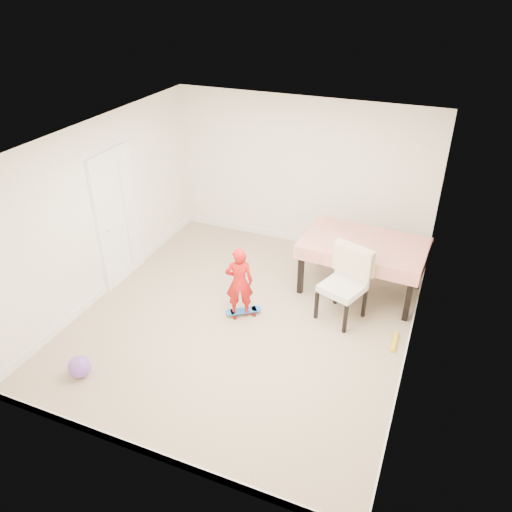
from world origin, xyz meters
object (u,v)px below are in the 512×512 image
at_px(skateboard, 244,312).
at_px(balloon, 80,367).
at_px(dining_chair, 342,286).
at_px(child, 239,284).
at_px(dining_table, 361,266).

bearing_deg(skateboard, balloon, -161.51).
height_order(skateboard, balloon, balloon).
bearing_deg(dining_chair, child, -139.55).
xyz_separation_m(dining_table, balloon, (-2.76, -3.16, -0.28)).
height_order(dining_chair, balloon, dining_chair).
relative_size(dining_chair, balloon, 3.85).
xyz_separation_m(skateboard, balloon, (-1.36, -1.89, 0.10)).
xyz_separation_m(dining_chair, balloon, (-2.65, -2.36, -0.40)).
distance_m(skateboard, balloon, 2.33).
bearing_deg(skateboard, child, -177.73).
distance_m(dining_chair, child, 1.43).
xyz_separation_m(dining_table, skateboard, (-1.40, -1.27, -0.39)).
relative_size(dining_chair, skateboard, 2.09).
height_order(child, balloon, child).
distance_m(dining_chair, skateboard, 1.46).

